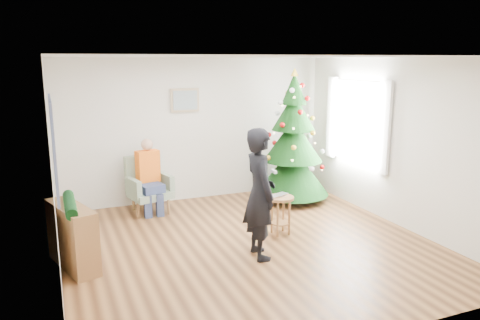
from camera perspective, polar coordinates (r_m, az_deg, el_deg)
name	(u,v)px	position (r m, az deg, el deg)	size (l,w,h in m)	color
floor	(250,245)	(6.72, 1.18, -10.29)	(5.00, 5.00, 0.00)	brown
ceiling	(250,57)	(6.21, 1.29, 12.48)	(5.00, 5.00, 0.00)	white
wall_back	(196,130)	(8.65, -5.43, 3.70)	(5.00, 5.00, 0.00)	silver
wall_front	(365,208)	(4.24, 14.96, -5.65)	(5.00, 5.00, 0.00)	silver
wall_left	(52,171)	(5.83, -21.94, -1.28)	(5.00, 5.00, 0.00)	silver
wall_right	(397,143)	(7.67, 18.62, 2.03)	(5.00, 5.00, 0.00)	silver
window_panel	(357,122)	(8.39, 14.11, 4.51)	(0.04, 1.30, 1.40)	white
curtains	(356,122)	(8.37, 13.94, 4.50)	(0.05, 1.75, 1.50)	white
christmas_tree	(293,142)	(8.56, 6.48, 2.17)	(1.34, 1.34, 2.42)	#3F2816
stool	(281,215)	(7.04, 4.96, -6.69)	(0.39, 0.39, 0.58)	brown
laptop	(281,196)	(6.95, 5.01, -4.37)	(0.32, 0.21, 0.03)	silver
armchair	(149,192)	(8.16, -11.07, -3.82)	(0.79, 0.75, 0.96)	gray
seated_person	(149,176)	(8.05, -10.99, -1.91)	(0.44, 0.59, 1.26)	navy
standing_man	(260,194)	(6.08, 2.43, -4.12)	(0.63, 0.41, 1.72)	black
game_controller	(274,171)	(6.06, 4.15, -1.39)	(0.04, 0.13, 0.04)	white
console	(73,237)	(6.28, -19.74, -8.77)	(0.30, 1.00, 0.80)	brown
garland	(70,204)	(6.14, -20.02, -5.10)	(0.14, 0.14, 0.90)	black
tapestry	(53,145)	(6.07, -21.79, 1.66)	(0.03, 1.50, 1.15)	black
framed_picture	(185,100)	(8.49, -6.73, 7.25)	(0.52, 0.05, 0.42)	tan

